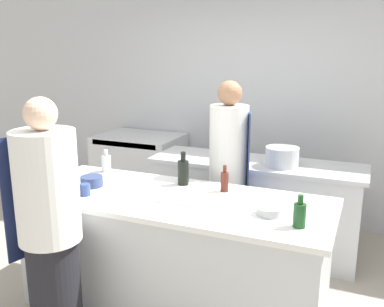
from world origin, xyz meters
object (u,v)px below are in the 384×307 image
object	(u,v)px
oven_range	(140,173)
chef_at_stove	(228,178)
bottle_olive_oil	(58,175)
bottle_cooking_oil	(106,163)
bottle_wine	(300,214)
bowl_mixing_large	(92,181)
cup	(85,190)
bottle_vinegar	(183,172)
bottle_sauce	(224,181)
bowl_prep_small	(270,211)
stockpot	(282,157)
chef_at_prep_near	(50,230)

from	to	relation	value
oven_range	chef_at_stove	distance (m)	1.80
bottle_olive_oil	bottle_cooking_oil	distance (m)	0.56
bottle_olive_oil	bottle_wine	bearing A→B (deg)	-0.40
bowl_mixing_large	cup	xyz separation A→B (m)	(0.09, -0.20, 0.00)
chef_at_stove	bottle_vinegar	world-z (taller)	chef_at_stove
bottle_cooking_oil	bowl_mixing_large	bearing A→B (deg)	-71.79
cup	oven_range	bearing A→B (deg)	108.79
oven_range	bottle_wine	world-z (taller)	bottle_wine
bottle_sauce	bottle_vinegar	bearing A→B (deg)	174.92
bowl_mixing_large	bowl_prep_small	world-z (taller)	bowl_mixing_large
chef_at_stove	bowl_prep_small	size ratio (longest dim) A/B	9.94
bottle_vinegar	bowl_prep_small	size ratio (longest dim) A/B	1.57
chef_at_stove	bottle_olive_oil	bearing A→B (deg)	-65.89
oven_range	bowl_mixing_large	size ratio (longest dim) A/B	5.58
bottle_vinegar	stockpot	distance (m)	1.06
bottle_olive_oil	oven_range	bearing A→B (deg)	101.01
bottle_cooking_oil	chef_at_stove	bearing A→B (deg)	20.35
bowl_mixing_large	cup	distance (m)	0.22
bottle_vinegar	bottle_wine	world-z (taller)	bottle_vinegar
bottle_wine	cup	xyz separation A→B (m)	(-1.57, -0.04, -0.04)
oven_range	stockpot	xyz separation A→B (m)	(1.84, -0.55, 0.53)
bottle_olive_oil	chef_at_prep_near	bearing A→B (deg)	-55.13
bottle_vinegar	bottle_cooking_oil	world-z (taller)	bottle_vinegar
oven_range	chef_at_stove	size ratio (longest dim) A/B	0.57
bottle_cooking_oil	bowl_prep_small	size ratio (longest dim) A/B	1.15
bottle_vinegar	bottle_sauce	size ratio (longest dim) A/B	1.30
cup	bottle_wine	bearing A→B (deg)	1.41
oven_range	cup	size ratio (longest dim) A/B	10.91
chef_at_stove	bowl_prep_small	xyz separation A→B (m)	(0.55, -0.82, 0.07)
bottle_cooking_oil	bottle_wine	bearing A→B (deg)	-17.53
bottle_cooking_oil	bowl_mixing_large	distance (m)	0.42
bottle_vinegar	bottle_sauce	bearing A→B (deg)	-5.08
bottle_cooking_oil	bottle_sauce	size ratio (longest dim) A/B	0.96
bowl_prep_small	stockpot	xyz separation A→B (m)	(-0.17, 1.23, 0.06)
bowl_prep_small	stockpot	distance (m)	1.24
chef_at_prep_near	bottle_wine	xyz separation A→B (m)	(1.48, 0.53, 0.15)
chef_at_prep_near	bottle_sauce	bearing A→B (deg)	-26.85
bottle_cooking_oil	cup	xyz separation A→B (m)	(0.22, -0.60, -0.03)
stockpot	chef_at_prep_near	bearing A→B (deg)	-120.31
bottle_wine	bowl_mixing_large	xyz separation A→B (m)	(-1.65, 0.16, -0.04)
bottle_sauce	stockpot	distance (m)	0.93
chef_at_prep_near	bowl_prep_small	distance (m)	1.43
bottle_wine	bowl_prep_small	distance (m)	0.25
stockpot	bowl_mixing_large	bearing A→B (deg)	-136.85
bottle_wine	cup	bearing A→B (deg)	-178.59
bowl_mixing_large	stockpot	xyz separation A→B (m)	(1.27, 1.19, 0.05)
chef_at_stove	bowl_prep_small	distance (m)	0.99
chef_at_prep_near	bowl_mixing_large	distance (m)	0.72
bottle_cooking_oil	bowl_prep_small	world-z (taller)	bottle_cooking_oil
cup	stockpot	distance (m)	1.83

